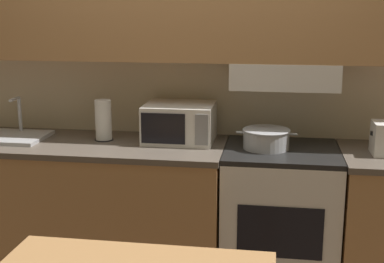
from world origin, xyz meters
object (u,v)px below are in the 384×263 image
object	(u,v)px
sink_basin	(11,136)
paper_towel_roll	(103,120)
stove_range	(279,219)
microwave	(180,123)
cooking_pot	(266,138)

from	to	relation	value
sink_basin	paper_towel_roll	bearing A→B (deg)	5.91
stove_range	paper_towel_roll	distance (m)	1.28
microwave	paper_towel_roll	bearing A→B (deg)	-174.49
sink_basin	cooking_pot	bearing A→B (deg)	0.25
sink_basin	paper_towel_roll	size ratio (longest dim) A/B	1.69
cooking_pot	paper_towel_roll	world-z (taller)	paper_towel_roll
cooking_pot	sink_basin	xyz separation A→B (m)	(-1.64, -0.01, -0.05)
cooking_pot	sink_basin	distance (m)	1.64
microwave	stove_range	bearing A→B (deg)	-8.85
sink_basin	paper_towel_roll	distance (m)	0.62
stove_range	microwave	xyz separation A→B (m)	(-0.65, 0.10, 0.58)
stove_range	sink_basin	world-z (taller)	sink_basin
paper_towel_roll	stove_range	bearing A→B (deg)	-2.70
cooking_pot	sink_basin	world-z (taller)	sink_basin
stove_range	cooking_pot	size ratio (longest dim) A/B	2.49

